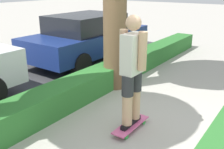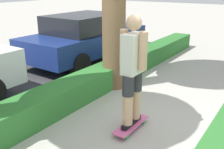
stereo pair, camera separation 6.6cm
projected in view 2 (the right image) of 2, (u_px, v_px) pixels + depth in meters
ground_plane at (144, 123)px, 4.68m from camera, size 60.00×60.00×0.00m
street_asphalt at (2, 77)px, 6.91m from camera, size 12.48×5.00×0.01m
hedge_row at (76, 90)px, 5.45m from camera, size 12.48×0.60×0.51m
skateboard at (131, 125)px, 4.44m from camera, size 0.84×0.24×0.10m
skater_person at (133, 69)px, 4.11m from camera, size 0.52×0.47×1.82m
parked_car_middle at (86, 37)px, 8.24m from camera, size 4.34×1.90×1.47m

